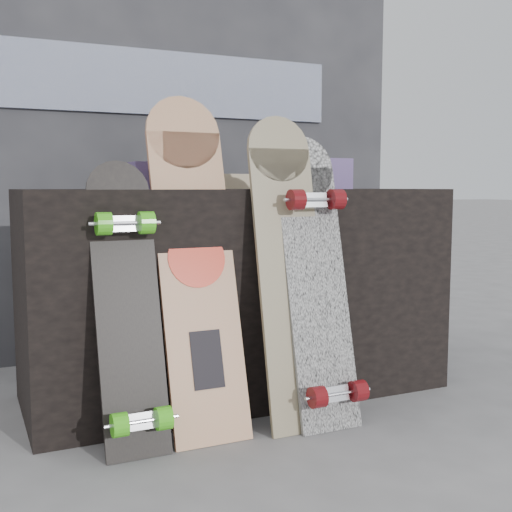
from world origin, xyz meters
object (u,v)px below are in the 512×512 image
skateboard_dark (128,302)px  longboard_celtic (289,261)px  vendor_table (237,292)px  longboard_geisha (195,254)px  longboard_cascadia (318,276)px

skateboard_dark → longboard_celtic: bearing=-1.6°
vendor_table → longboard_celtic: (0.03, -0.37, 0.16)m
vendor_table → longboard_geisha: bearing=-132.8°
skateboard_dark → vendor_table: bearing=35.0°
longboard_geisha → longboard_celtic: bearing=-14.9°
longboard_celtic → skateboard_dark: longboard_celtic is taller
longboard_cascadia → skateboard_dark: 0.64m
skateboard_dark → longboard_cascadia: bearing=-4.3°
vendor_table → skateboard_dark: bearing=-145.0°
longboard_cascadia → skateboard_dark: longboard_cascadia is taller
longboard_celtic → longboard_cascadia: size_ratio=1.07×
longboard_cascadia → skateboard_dark: size_ratio=1.10×
vendor_table → skateboard_dark: skateboard_dark is taller
vendor_table → longboard_cascadia: (0.13, -0.41, 0.11)m
vendor_table → skateboard_dark: 0.63m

